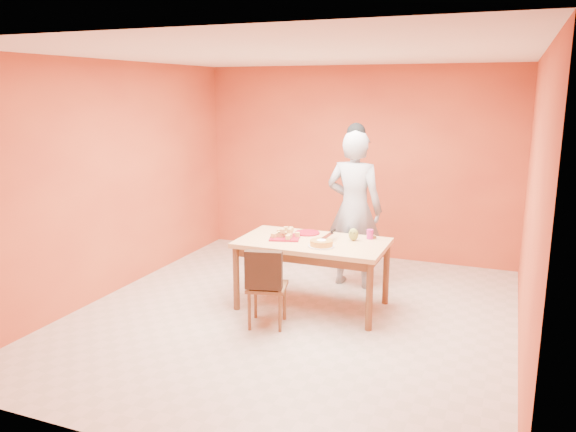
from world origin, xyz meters
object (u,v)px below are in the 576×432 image
at_px(dining_table, 312,249).
at_px(dining_chair, 266,285).
at_px(checker_tin, 372,237).
at_px(pastry_platter, 285,237).
at_px(egg_ornament, 353,234).
at_px(person, 354,209).
at_px(sponge_cake, 321,243).
at_px(red_dinner_plate, 307,233).
at_px(magenta_glass, 370,234).

bearing_deg(dining_table, dining_chair, -111.35).
bearing_deg(checker_tin, pastry_platter, -157.85).
height_order(dining_chair, egg_ornament, egg_ornament).
distance_m(dining_chair, egg_ornament, 1.14).
distance_m(person, sponge_cake, 1.08).
bearing_deg(pastry_platter, red_dinner_plate, 60.70).
xyz_separation_m(dining_chair, sponge_cake, (0.42, 0.47, 0.36)).
relative_size(sponge_cake, egg_ornament, 1.76).
bearing_deg(person, dining_chair, 77.68).
relative_size(red_dinner_plate, checker_tin, 3.05).
relative_size(person, egg_ornament, 13.95).
distance_m(pastry_platter, checker_tin, 0.97).
relative_size(person, pastry_platter, 5.93).
distance_m(dining_chair, pastry_platter, 0.73).
height_order(egg_ornament, checker_tin, egg_ornament).
bearing_deg(sponge_cake, magenta_glass, 51.35).
bearing_deg(magenta_glass, person, 120.76).
xyz_separation_m(dining_table, red_dinner_plate, (-0.16, 0.27, 0.10)).
relative_size(red_dinner_plate, magenta_glass, 2.70).
distance_m(person, red_dinner_plate, 0.74).
bearing_deg(dining_chair, egg_ornament, 37.54).
distance_m(dining_table, checker_tin, 0.68).
bearing_deg(sponge_cake, egg_ornament, 55.78).
xyz_separation_m(pastry_platter, red_dinner_plate, (0.16, 0.28, -0.00)).
bearing_deg(checker_tin, sponge_cake, -127.33).
xyz_separation_m(pastry_platter, magenta_glass, (0.88, 0.32, 0.04)).
distance_m(sponge_cake, egg_ornament, 0.44).
height_order(dining_table, pastry_platter, pastry_platter).
bearing_deg(magenta_glass, egg_ornament, -138.29).
height_order(dining_table, egg_ornament, egg_ornament).
relative_size(sponge_cake, magenta_glass, 2.29).
bearing_deg(pastry_platter, person, 58.65).
bearing_deg(dining_chair, sponge_cake, 34.42).
relative_size(dining_chair, pastry_platter, 2.62).
relative_size(pastry_platter, magenta_glass, 3.06).
distance_m(dining_chair, person, 1.69).
relative_size(dining_table, checker_tin, 17.21).
relative_size(person, sponge_cake, 7.94).
xyz_separation_m(pastry_platter, egg_ornament, (0.73, 0.19, 0.06)).
bearing_deg(magenta_glass, pastry_platter, -159.99).
distance_m(pastry_platter, magenta_glass, 0.94).
bearing_deg(sponge_cake, dining_table, 130.91).
xyz_separation_m(magenta_glass, checker_tin, (0.01, 0.04, -0.04)).
height_order(pastry_platter, checker_tin, checker_tin).
height_order(dining_table, red_dinner_plate, red_dinner_plate).
xyz_separation_m(dining_table, pastry_platter, (-0.32, -0.01, 0.10)).
bearing_deg(dining_table, sponge_cake, -49.09).
distance_m(pastry_platter, sponge_cake, 0.51).
relative_size(dining_chair, red_dinner_plate, 2.97).
height_order(sponge_cake, magenta_glass, magenta_glass).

